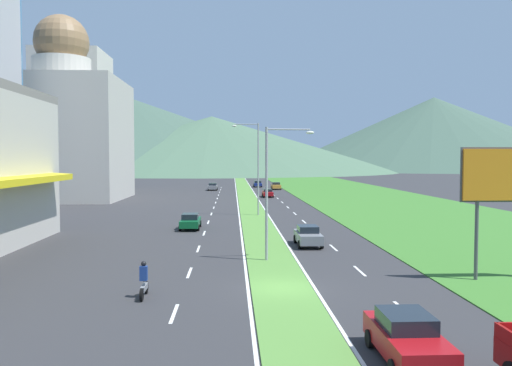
% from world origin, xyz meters
% --- Properties ---
extents(ground_plane, '(600.00, 600.00, 0.00)m').
position_xyz_m(ground_plane, '(0.00, 0.00, 0.00)').
color(ground_plane, '#2D2D30').
extents(grass_median, '(3.20, 240.00, 0.06)m').
position_xyz_m(grass_median, '(0.00, 60.00, 0.03)').
color(grass_median, '#518438').
rests_on(grass_median, ground_plane).
extents(grass_verge_right, '(24.00, 240.00, 0.06)m').
position_xyz_m(grass_verge_right, '(20.60, 60.00, 0.03)').
color(grass_verge_right, '#387028').
rests_on(grass_verge_right, ground_plane).
extents(lane_dash_left_2, '(0.16, 2.80, 0.01)m').
position_xyz_m(lane_dash_left_2, '(-5.10, -4.01, 0.01)').
color(lane_dash_left_2, silver).
rests_on(lane_dash_left_2, ground_plane).
extents(lane_dash_left_3, '(0.16, 2.80, 0.01)m').
position_xyz_m(lane_dash_left_3, '(-5.10, 3.99, 0.01)').
color(lane_dash_left_3, silver).
rests_on(lane_dash_left_3, ground_plane).
extents(lane_dash_left_4, '(0.16, 2.80, 0.01)m').
position_xyz_m(lane_dash_left_4, '(-5.10, 11.99, 0.01)').
color(lane_dash_left_4, silver).
rests_on(lane_dash_left_4, ground_plane).
extents(lane_dash_left_5, '(0.16, 2.80, 0.01)m').
position_xyz_m(lane_dash_left_5, '(-5.10, 19.98, 0.01)').
color(lane_dash_left_5, silver).
rests_on(lane_dash_left_5, ground_plane).
extents(lane_dash_left_6, '(0.16, 2.80, 0.01)m').
position_xyz_m(lane_dash_left_6, '(-5.10, 27.98, 0.01)').
color(lane_dash_left_6, silver).
rests_on(lane_dash_left_6, ground_plane).
extents(lane_dash_left_7, '(0.16, 2.80, 0.01)m').
position_xyz_m(lane_dash_left_7, '(-5.10, 35.98, 0.01)').
color(lane_dash_left_7, silver).
rests_on(lane_dash_left_7, ground_plane).
extents(lane_dash_left_8, '(0.16, 2.80, 0.01)m').
position_xyz_m(lane_dash_left_8, '(-5.10, 43.97, 0.01)').
color(lane_dash_left_8, silver).
rests_on(lane_dash_left_8, ground_plane).
extents(lane_dash_left_9, '(0.16, 2.80, 0.01)m').
position_xyz_m(lane_dash_left_9, '(-5.10, 51.97, 0.01)').
color(lane_dash_left_9, silver).
rests_on(lane_dash_left_9, ground_plane).
extents(lane_dash_left_10, '(0.16, 2.80, 0.01)m').
position_xyz_m(lane_dash_left_10, '(-5.10, 59.97, 0.01)').
color(lane_dash_left_10, silver).
rests_on(lane_dash_left_10, ground_plane).
extents(lane_dash_left_11, '(0.16, 2.80, 0.01)m').
position_xyz_m(lane_dash_left_11, '(-5.10, 67.96, 0.01)').
color(lane_dash_left_11, silver).
rests_on(lane_dash_left_11, ground_plane).
extents(lane_dash_left_12, '(0.16, 2.80, 0.01)m').
position_xyz_m(lane_dash_left_12, '(-5.10, 75.96, 0.01)').
color(lane_dash_left_12, silver).
rests_on(lane_dash_left_12, ground_plane).
extents(lane_dash_left_13, '(0.16, 2.80, 0.01)m').
position_xyz_m(lane_dash_left_13, '(-5.10, 83.96, 0.01)').
color(lane_dash_left_13, silver).
rests_on(lane_dash_left_13, ground_plane).
extents(lane_dash_left_14, '(0.16, 2.80, 0.01)m').
position_xyz_m(lane_dash_left_14, '(-5.10, 91.95, 0.01)').
color(lane_dash_left_14, silver).
rests_on(lane_dash_left_14, ground_plane).
extents(lane_dash_right_2, '(0.16, 2.80, 0.01)m').
position_xyz_m(lane_dash_right_2, '(5.10, -4.01, 0.01)').
color(lane_dash_right_2, silver).
rests_on(lane_dash_right_2, ground_plane).
extents(lane_dash_right_3, '(0.16, 2.80, 0.01)m').
position_xyz_m(lane_dash_right_3, '(5.10, 3.99, 0.01)').
color(lane_dash_right_3, silver).
rests_on(lane_dash_right_3, ground_plane).
extents(lane_dash_right_4, '(0.16, 2.80, 0.01)m').
position_xyz_m(lane_dash_right_4, '(5.10, 11.99, 0.01)').
color(lane_dash_right_4, silver).
rests_on(lane_dash_right_4, ground_plane).
extents(lane_dash_right_5, '(0.16, 2.80, 0.01)m').
position_xyz_m(lane_dash_right_5, '(5.10, 19.98, 0.01)').
color(lane_dash_right_5, silver).
rests_on(lane_dash_right_5, ground_plane).
extents(lane_dash_right_6, '(0.16, 2.80, 0.01)m').
position_xyz_m(lane_dash_right_6, '(5.10, 27.98, 0.01)').
color(lane_dash_right_6, silver).
rests_on(lane_dash_right_6, ground_plane).
extents(lane_dash_right_7, '(0.16, 2.80, 0.01)m').
position_xyz_m(lane_dash_right_7, '(5.10, 35.98, 0.01)').
color(lane_dash_right_7, silver).
rests_on(lane_dash_right_7, ground_plane).
extents(lane_dash_right_8, '(0.16, 2.80, 0.01)m').
position_xyz_m(lane_dash_right_8, '(5.10, 43.97, 0.01)').
color(lane_dash_right_8, silver).
rests_on(lane_dash_right_8, ground_plane).
extents(lane_dash_right_9, '(0.16, 2.80, 0.01)m').
position_xyz_m(lane_dash_right_9, '(5.10, 51.97, 0.01)').
color(lane_dash_right_9, silver).
rests_on(lane_dash_right_9, ground_plane).
extents(lane_dash_right_10, '(0.16, 2.80, 0.01)m').
position_xyz_m(lane_dash_right_10, '(5.10, 59.97, 0.01)').
color(lane_dash_right_10, silver).
rests_on(lane_dash_right_10, ground_plane).
extents(lane_dash_right_11, '(0.16, 2.80, 0.01)m').
position_xyz_m(lane_dash_right_11, '(5.10, 67.96, 0.01)').
color(lane_dash_right_11, silver).
rests_on(lane_dash_right_11, ground_plane).
extents(lane_dash_right_12, '(0.16, 2.80, 0.01)m').
position_xyz_m(lane_dash_right_12, '(5.10, 75.96, 0.01)').
color(lane_dash_right_12, silver).
rests_on(lane_dash_right_12, ground_plane).
extents(lane_dash_right_13, '(0.16, 2.80, 0.01)m').
position_xyz_m(lane_dash_right_13, '(5.10, 83.96, 0.01)').
color(lane_dash_right_13, silver).
rests_on(lane_dash_right_13, ground_plane).
extents(lane_dash_right_14, '(0.16, 2.80, 0.01)m').
position_xyz_m(lane_dash_right_14, '(5.10, 91.95, 0.01)').
color(lane_dash_right_14, silver).
rests_on(lane_dash_right_14, ground_plane).
extents(edge_line_median_left, '(0.16, 240.00, 0.01)m').
position_xyz_m(edge_line_median_left, '(-1.75, 60.00, 0.01)').
color(edge_line_median_left, silver).
rests_on(edge_line_median_left, ground_plane).
extents(edge_line_median_right, '(0.16, 240.00, 0.01)m').
position_xyz_m(edge_line_median_right, '(1.75, 60.00, 0.01)').
color(edge_line_median_right, silver).
rests_on(edge_line_median_right, ground_plane).
extents(domed_building, '(19.40, 19.40, 30.03)m').
position_xyz_m(domed_building, '(-30.27, 59.51, 11.46)').
color(domed_building, '#B7B2A8').
rests_on(domed_building, ground_plane).
extents(midrise_colored, '(13.34, 13.34, 28.28)m').
position_xyz_m(midrise_colored, '(-35.00, 80.62, 14.14)').
color(midrise_colored, beige).
rests_on(midrise_colored, ground_plane).
extents(hill_far_left, '(237.64, 237.64, 41.30)m').
position_xyz_m(hill_far_left, '(-61.77, 268.80, 20.65)').
color(hill_far_left, '#3D5647').
rests_on(hill_far_left, ground_plane).
extents(hill_far_center, '(188.99, 188.99, 28.32)m').
position_xyz_m(hill_far_center, '(-13.10, 239.62, 14.16)').
color(hill_far_center, '#47664C').
rests_on(hill_far_center, ground_plane).
extents(hill_far_right, '(197.31, 197.31, 44.09)m').
position_xyz_m(hill_far_right, '(121.12, 284.35, 22.04)').
color(hill_far_right, '#3D5647').
rests_on(hill_far_right, ground_plane).
extents(street_lamp_near, '(3.26, 0.42, 8.82)m').
position_xyz_m(street_lamp_near, '(0.08, 7.32, 5.14)').
color(street_lamp_near, '#99999E').
rests_on(street_lamp_near, ground_plane).
extents(street_lamp_mid, '(3.18, 0.32, 10.92)m').
position_xyz_m(street_lamp_mid, '(0.21, 34.25, 6.21)').
color(street_lamp_mid, '#99999E').
rests_on(street_lamp_mid, ground_plane).
extents(car_0, '(1.89, 4.54, 1.50)m').
position_xyz_m(car_0, '(-6.57, 22.88, 0.76)').
color(car_0, '#0C5128').
rests_on(car_0, ground_plane).
extents(car_1, '(1.87, 4.56, 1.40)m').
position_xyz_m(car_1, '(3.62, 62.85, 0.73)').
color(car_1, maroon).
rests_on(car_1, ground_plane).
extents(car_2, '(1.99, 4.40, 1.61)m').
position_xyz_m(car_2, '(3.25, -9.67, 0.81)').
color(car_2, maroon).
rests_on(car_2, ground_plane).
extents(car_3, '(1.90, 4.27, 1.54)m').
position_xyz_m(car_3, '(3.31, 13.05, 0.78)').
color(car_3, slate).
rests_on(car_3, ground_plane).
extents(car_4, '(1.96, 4.22, 1.46)m').
position_xyz_m(car_4, '(3.43, 94.19, 0.74)').
color(car_4, navy).
rests_on(car_4, ground_plane).
extents(car_5, '(2.01, 4.79, 1.56)m').
position_xyz_m(car_5, '(6.95, 84.77, 0.79)').
color(car_5, '#C6842D').
rests_on(car_5, ground_plane).
extents(car_6, '(2.00, 4.42, 1.51)m').
position_xyz_m(car_6, '(-6.70, 82.42, 0.77)').
color(car_6, slate).
rests_on(car_6, ground_plane).
extents(motorcycle_rider, '(0.36, 2.00, 1.80)m').
position_xyz_m(motorcycle_rider, '(-6.86, -1.31, 0.75)').
color(motorcycle_rider, black).
rests_on(motorcycle_rider, ground_plane).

